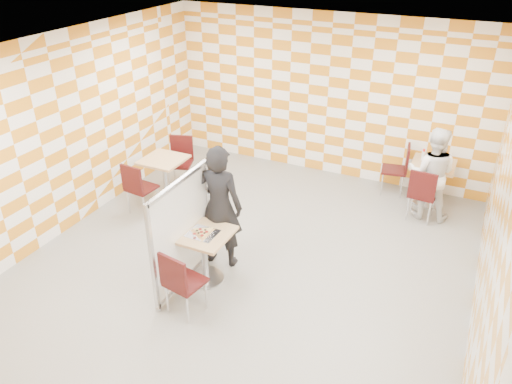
# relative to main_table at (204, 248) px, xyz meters

# --- Properties ---
(room_shell) EXTENTS (7.00, 7.00, 7.00)m
(room_shell) POSITION_rel_main_table_xyz_m (0.36, 0.98, 0.99)
(room_shell) COLOR gray
(room_shell) RESTS_ON ground
(main_table) EXTENTS (0.70, 0.70, 0.75)m
(main_table) POSITION_rel_main_table_xyz_m (0.00, 0.00, 0.00)
(main_table) COLOR tan
(main_table) RESTS_ON ground
(second_table) EXTENTS (0.70, 0.70, 0.75)m
(second_table) POSITION_rel_main_table_xyz_m (2.42, 3.49, 0.00)
(second_table) COLOR tan
(second_table) RESTS_ON ground
(empty_table) EXTENTS (0.70, 0.70, 0.75)m
(empty_table) POSITION_rel_main_table_xyz_m (-1.81, 1.71, 0.00)
(empty_table) COLOR tan
(empty_table) RESTS_ON ground
(chair_main_front) EXTENTS (0.49, 0.50, 0.92)m
(chair_main_front) POSITION_rel_main_table_xyz_m (0.10, -0.74, 0.04)
(chair_main_front) COLOR #380B0B
(chair_main_front) RESTS_ON ground
(chair_second_front) EXTENTS (0.45, 0.46, 0.92)m
(chair_second_front) POSITION_rel_main_table_xyz_m (2.38, 2.80, 0.04)
(chair_second_front) COLOR #380B0B
(chair_second_front) RESTS_ON ground
(chair_second_side) EXTENTS (0.49, 0.48, 0.92)m
(chair_second_side) POSITION_rel_main_table_xyz_m (1.87, 3.61, 0.04)
(chair_second_side) COLOR #380B0B
(chair_second_side) RESTS_ON ground
(chair_empty_near) EXTENTS (0.46, 0.47, 0.92)m
(chair_empty_near) POSITION_rel_main_table_xyz_m (-1.87, 1.03, 0.04)
(chair_empty_near) COLOR #380B0B
(chair_empty_near) RESTS_ON ground
(chair_empty_far) EXTENTS (0.53, 0.54, 0.92)m
(chair_empty_far) POSITION_rel_main_table_xyz_m (-1.83, 2.28, 0.04)
(chair_empty_far) COLOR #380B0B
(chair_empty_far) RESTS_ON ground
(partition) EXTENTS (0.08, 1.38, 1.55)m
(partition) POSITION_rel_main_table_xyz_m (-0.22, -0.16, 0.28)
(partition) COLOR white
(partition) RESTS_ON ground
(man_dark) EXTENTS (0.71, 0.51, 1.80)m
(man_dark) POSITION_rel_main_table_xyz_m (-0.01, 0.46, 0.39)
(man_dark) COLOR black
(man_dark) RESTS_ON ground
(man_white) EXTENTS (0.78, 0.62, 1.56)m
(man_white) POSITION_rel_main_table_xyz_m (2.45, 3.02, 0.27)
(man_white) COLOR white
(man_white) RESTS_ON ground
(pizza_on_foil) EXTENTS (0.40, 0.40, 0.04)m
(pizza_on_foil) POSITION_rel_main_table_xyz_m (-0.00, -0.02, 0.26)
(pizza_on_foil) COLOR silver
(pizza_on_foil) RESTS_ON main_table
(sport_bottle) EXTENTS (0.06, 0.06, 0.20)m
(sport_bottle) POSITION_rel_main_table_xyz_m (2.23, 3.56, 0.33)
(sport_bottle) COLOR white
(sport_bottle) RESTS_ON second_table
(soda_bottle) EXTENTS (0.07, 0.07, 0.23)m
(soda_bottle) POSITION_rel_main_table_xyz_m (2.56, 3.51, 0.34)
(soda_bottle) COLOR black
(soda_bottle) RESTS_ON second_table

